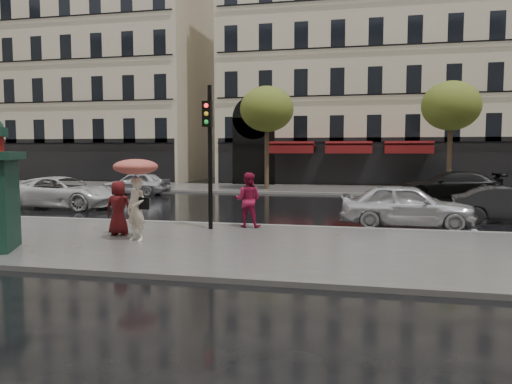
% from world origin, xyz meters
% --- Properties ---
extents(ground, '(160.00, 160.00, 0.00)m').
position_xyz_m(ground, '(0.00, 0.00, 0.00)').
color(ground, black).
rests_on(ground, ground).
extents(near_sidewalk, '(90.00, 7.00, 0.12)m').
position_xyz_m(near_sidewalk, '(0.00, -0.50, 0.06)').
color(near_sidewalk, '#474744').
rests_on(near_sidewalk, ground).
extents(far_sidewalk, '(90.00, 6.00, 0.12)m').
position_xyz_m(far_sidewalk, '(0.00, 19.00, 0.06)').
color(far_sidewalk, '#474744').
rests_on(far_sidewalk, ground).
extents(near_kerb, '(90.00, 0.25, 0.14)m').
position_xyz_m(near_kerb, '(0.00, 3.00, 0.07)').
color(near_kerb, slate).
rests_on(near_kerb, ground).
extents(far_kerb, '(90.00, 0.25, 0.14)m').
position_xyz_m(far_kerb, '(0.00, 16.00, 0.07)').
color(far_kerb, slate).
rests_on(far_kerb, ground).
extents(zebra_crossing, '(3.60, 11.75, 0.01)m').
position_xyz_m(zebra_crossing, '(6.00, 9.60, 0.01)').
color(zebra_crossing, silver).
rests_on(zebra_crossing, ground).
extents(bldg_far_corner, '(26.00, 14.00, 22.90)m').
position_xyz_m(bldg_far_corner, '(6.00, 30.00, 11.31)').
color(bldg_far_corner, '#B7A88C').
rests_on(bldg_far_corner, ground).
extents(bldg_far_left, '(24.00, 14.00, 22.90)m').
position_xyz_m(bldg_far_left, '(-22.00, 30.00, 11.31)').
color(bldg_far_left, '#B7A88C').
rests_on(bldg_far_left, ground).
extents(tree_far_left, '(3.40, 3.40, 6.64)m').
position_xyz_m(tree_far_left, '(-2.00, 18.00, 5.17)').
color(tree_far_left, '#38281C').
rests_on(tree_far_left, ground).
extents(tree_far_right, '(3.40, 3.40, 6.64)m').
position_xyz_m(tree_far_right, '(9.00, 18.00, 5.17)').
color(tree_far_right, '#38281C').
rests_on(tree_far_right, ground).
extents(woman_umbrella, '(1.22, 1.22, 2.34)m').
position_xyz_m(woman_umbrella, '(-1.96, -0.64, 1.66)').
color(woman_umbrella, beige).
rests_on(woman_umbrella, near_sidewalk).
extents(woman_red, '(0.89, 0.71, 1.78)m').
position_xyz_m(woman_red, '(0.48, 2.40, 1.01)').
color(woman_red, maroon).
rests_on(woman_red, near_sidewalk).
extents(man_burgundy, '(0.83, 0.58, 1.61)m').
position_xyz_m(man_burgundy, '(-2.90, 0.11, 0.92)').
color(man_burgundy, '#4D0F11').
rests_on(man_burgundy, near_sidewalk).
extents(traffic_light, '(0.28, 0.42, 4.51)m').
position_xyz_m(traffic_light, '(-0.61, 1.71, 2.86)').
color(traffic_light, black).
rests_on(traffic_light, near_sidewalk).
extents(car_silver, '(4.49, 1.95, 1.51)m').
position_xyz_m(car_silver, '(5.57, 4.20, 0.75)').
color(car_silver, silver).
rests_on(car_silver, ground).
extents(car_darkgrey, '(4.02, 1.64, 1.30)m').
position_xyz_m(car_darkgrey, '(9.30, 6.13, 0.65)').
color(car_darkgrey, black).
rests_on(car_darkgrey, ground).
extents(car_white, '(5.17, 2.41, 1.43)m').
position_xyz_m(car_white, '(-9.12, 6.67, 0.72)').
color(car_white, silver).
rests_on(car_white, ground).
extents(car_black, '(5.19, 2.15, 1.50)m').
position_xyz_m(car_black, '(8.59, 14.71, 0.75)').
color(car_black, black).
rests_on(car_black, ground).
extents(car_far_silver, '(3.99, 1.74, 1.34)m').
position_xyz_m(car_far_silver, '(-8.95, 13.71, 0.67)').
color(car_far_silver, silver).
rests_on(car_far_silver, ground).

